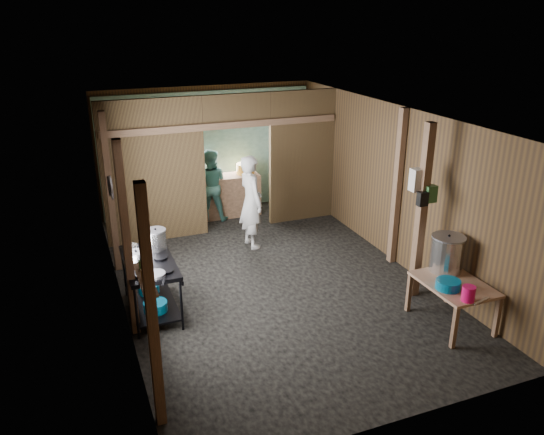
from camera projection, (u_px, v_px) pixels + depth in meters
name	position (u px, v px, depth m)	size (l,w,h in m)	color
floor	(267.00, 277.00, 8.57)	(4.50, 7.00, 0.00)	black
ceiling	(267.00, 115.00, 7.64)	(4.50, 7.00, 0.00)	#4A4746
wall_back	(207.00, 149.00, 11.15)	(4.50, 0.00, 2.60)	brown
wall_front	(399.00, 314.00, 5.07)	(4.50, 0.00, 2.60)	brown
wall_left	(114.00, 221.00, 7.34)	(0.00, 7.00, 2.60)	brown
wall_right	(394.00, 184.00, 8.87)	(0.00, 7.00, 2.60)	brown
partition_left	(154.00, 172.00, 9.57)	(1.85, 0.10, 2.60)	brown
partition_right	(302.00, 157.00, 10.56)	(1.35, 0.10, 2.60)	brown
partition_header	(237.00, 110.00, 9.74)	(1.30, 0.10, 0.60)	brown
turquoise_panel	(208.00, 152.00, 11.11)	(4.40, 0.06, 2.50)	#95CBC5
back_counter	(230.00, 195.00, 11.09)	(1.20, 0.50, 0.85)	#986B4D
wall_clock	(219.00, 120.00, 10.93)	(0.20, 0.20, 0.03)	silver
post_left_a	(151.00, 312.00, 5.10)	(0.10, 0.12, 2.60)	#986B4D
post_left_b	(127.00, 242.00, 6.67)	(0.10, 0.12, 2.60)	#986B4D
post_left_c	(110.00, 194.00, 8.40)	(0.10, 0.12, 2.60)	#986B4D
post_right	(397.00, 188.00, 8.68)	(0.10, 0.12, 2.60)	#986B4D
post_free	(421.00, 213.00, 7.61)	(0.12, 0.12, 2.60)	#986B4D
cross_beam	(225.00, 125.00, 9.70)	(4.40, 0.12, 0.12)	#986B4D
pan_lid_big	(111.00, 188.00, 7.57)	(0.34, 0.34, 0.03)	gray
pan_lid_small	(109.00, 186.00, 7.96)	(0.30, 0.30, 0.03)	black
wall_shelf	(145.00, 279.00, 5.51)	(0.14, 0.80, 0.03)	#986B4D
jar_white	(149.00, 285.00, 5.27)	(0.07, 0.07, 0.10)	silver
jar_yellow	(145.00, 274.00, 5.49)	(0.08, 0.08, 0.10)	#B67C23
jar_green	(141.00, 265.00, 5.68)	(0.06, 0.06, 0.10)	#2C5E2E
bag_white	(418.00, 180.00, 7.49)	(0.22, 0.15, 0.32)	silver
bag_green	(430.00, 194.00, 7.47)	(0.16, 0.12, 0.24)	#2C5E2E
bag_black	(422.00, 199.00, 7.43)	(0.14, 0.10, 0.20)	black
gas_range	(151.00, 286.00, 7.46)	(0.69, 1.35, 0.80)	black
prep_table	(452.00, 303.00, 7.21)	(0.76, 1.04, 0.62)	#A67051
stove_pot_large	(156.00, 240.00, 7.64)	(0.31, 0.31, 0.31)	silver
stove_pot_med	(136.00, 259.00, 7.18)	(0.24, 0.24, 0.21)	silver
stove_saucepan	(132.00, 248.00, 7.58)	(0.17, 0.17, 0.10)	silver
frying_pan	(155.00, 275.00, 6.88)	(0.27, 0.49, 0.06)	gray
blue_tub_front	(155.00, 306.00, 7.30)	(0.32, 0.32, 0.13)	#06648E
blue_tub_back	(149.00, 288.00, 7.79)	(0.31, 0.31, 0.12)	#06648E
stock_pot	(447.00, 254.00, 7.36)	(0.46, 0.46, 0.53)	silver
wash_basin	(448.00, 284.00, 6.93)	(0.32, 0.32, 0.12)	#06648E
pink_bucket	(468.00, 294.00, 6.63)	(0.17, 0.17, 0.20)	#E10D5F
knife	(481.00, 301.00, 6.65)	(0.30, 0.04, 0.01)	silver
yellow_tub	(246.00, 169.00, 11.02)	(0.38, 0.38, 0.21)	#B67C23
red_cup	(214.00, 174.00, 10.79)	(0.13, 0.13, 0.15)	#960809
cook	(251.00, 202.00, 9.45)	(0.61, 0.40, 1.68)	silver
worker_back	(210.00, 185.00, 10.74)	(0.71, 0.55, 1.45)	teal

